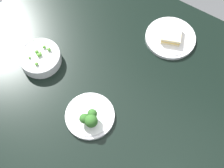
% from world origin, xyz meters
% --- Properties ---
extents(dining_table, '(1.32, 1.08, 0.04)m').
position_xyz_m(dining_table, '(0.00, 0.00, 0.02)').
color(dining_table, black).
rests_on(dining_table, ground).
extents(plate_broccoli, '(0.19, 0.19, 0.08)m').
position_xyz_m(plate_broccoli, '(-0.01, 0.16, 0.06)').
color(plate_broccoli, silver).
rests_on(plate_broccoli, dining_table).
extents(bowl_peas, '(0.17, 0.17, 0.06)m').
position_xyz_m(bowl_peas, '(0.31, 0.06, 0.07)').
color(bowl_peas, silver).
rests_on(bowl_peas, dining_table).
extents(plate_sandwich, '(0.21, 0.21, 0.05)m').
position_xyz_m(plate_sandwich, '(-0.09, -0.32, 0.05)').
color(plate_sandwich, silver).
rests_on(plate_sandwich, dining_table).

